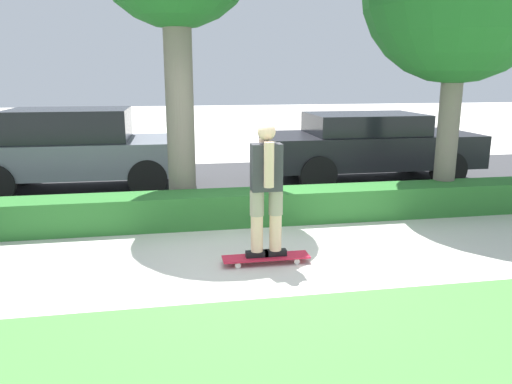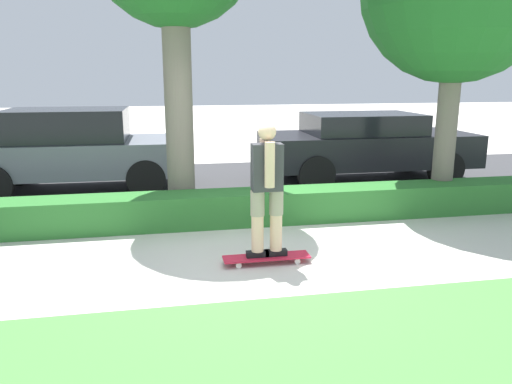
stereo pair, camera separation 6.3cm
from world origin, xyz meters
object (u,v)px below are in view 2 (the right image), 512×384
object	(u,v)px
parked_car_front	(74,149)
parked_car_middle	(366,145)
skater_person	(267,187)
skateboard	(267,257)

from	to	relation	value
parked_car_front	parked_car_middle	xyz separation A→B (m)	(5.68, -0.16, -0.05)
skater_person	skateboard	bearing A→B (deg)	-107.35
skateboard	parked_car_middle	bearing A→B (deg)	54.59
parked_car_middle	skateboard	bearing A→B (deg)	-125.10
skater_person	parked_car_front	world-z (taller)	skater_person
skateboard	parked_car_front	size ratio (longest dim) A/B	0.25
skateboard	skater_person	distance (m)	0.84
skater_person	parked_car_middle	size ratio (longest dim) A/B	0.36
skateboard	skater_person	world-z (taller)	skater_person
skater_person	parked_car_middle	bearing A→B (deg)	54.59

